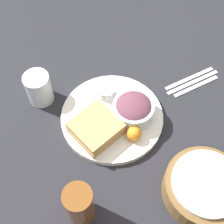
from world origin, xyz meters
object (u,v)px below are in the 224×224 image
object	(u,v)px
fork	(190,78)
sandwich	(96,128)
spoon	(196,86)
drink_glass	(80,205)
salad_bowl	(133,109)
knife	(193,82)
plate	(112,117)
bread_basket	(204,187)
dressing_cup	(106,92)
water_glass	(39,88)

from	to	relation	value
fork	sandwich	bearing A→B (deg)	-172.67
spoon	drink_glass	bearing A→B (deg)	-158.70
salad_bowl	knife	xyz separation A→B (m)	(-0.24, 0.05, -0.05)
plate	bread_basket	size ratio (longest dim) A/B	1.49
dressing_cup	fork	world-z (taller)	dressing_cup
sandwich	bread_basket	xyz separation A→B (m)	(-0.07, 0.31, -0.00)
dressing_cup	fork	size ratio (longest dim) A/B	0.28
drink_glass	plate	bearing A→B (deg)	-151.30
salad_bowl	spoon	world-z (taller)	salad_bowl
salad_bowl	fork	distance (m)	0.25
plate	water_glass	world-z (taller)	water_glass
drink_glass	knife	size ratio (longest dim) A/B	0.72
drink_glass	water_glass	distance (m)	0.38
sandwich	salad_bowl	xyz separation A→B (m)	(-0.11, 0.04, 0.01)
plate	dressing_cup	world-z (taller)	dressing_cup
dressing_cup	spoon	xyz separation A→B (m)	(-0.23, 0.17, -0.03)
salad_bowl	drink_glass	xyz separation A→B (m)	(0.29, 0.09, 0.02)
knife	sandwich	bearing A→B (deg)	-175.52
dressing_cup	knife	size ratio (longest dim) A/B	0.26
knife	salad_bowl	bearing A→B (deg)	-173.63
knife	dressing_cup	bearing A→B (deg)	165.46
knife	water_glass	distance (m)	0.48
bread_basket	dressing_cup	bearing A→B (deg)	-95.77
plate	spoon	distance (m)	0.29
salad_bowl	bread_basket	distance (m)	0.28
drink_glass	knife	world-z (taller)	drink_glass
plate	knife	xyz separation A→B (m)	(-0.28, 0.09, -0.01)
plate	drink_glass	bearing A→B (deg)	28.70
plate	dressing_cup	size ratio (longest dim) A/B	5.93
sandwich	spoon	size ratio (longest dim) A/B	0.77
water_glass	drink_glass	bearing A→B (deg)	66.20
sandwich	drink_glass	bearing A→B (deg)	36.12
dressing_cup	knife	bearing A→B (deg)	147.16
dressing_cup	bread_basket	xyz separation A→B (m)	(0.04, 0.38, 0.00)
fork	water_glass	world-z (taller)	water_glass
bread_basket	water_glass	bearing A→B (deg)	-79.50
bread_basket	spoon	distance (m)	0.35
water_glass	sandwich	bearing A→B (deg)	96.94
plate	spoon	size ratio (longest dim) A/B	1.83
plate	knife	size ratio (longest dim) A/B	1.57
sandwich	spoon	xyz separation A→B (m)	(-0.34, 0.10, -0.04)
salad_bowl	sandwich	bearing A→B (deg)	-17.59
plate	drink_glass	size ratio (longest dim) A/B	2.17
bread_basket	spoon	xyz separation A→B (m)	(-0.27, -0.21, -0.03)
drink_glass	salad_bowl	bearing A→B (deg)	-162.18
sandwich	spoon	world-z (taller)	sandwich
spoon	water_glass	xyz separation A→B (m)	(0.37, -0.32, 0.05)
dressing_cup	water_glass	world-z (taller)	water_glass
dressing_cup	drink_glass	bearing A→B (deg)	34.51
fork	knife	bearing A→B (deg)	-90.00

